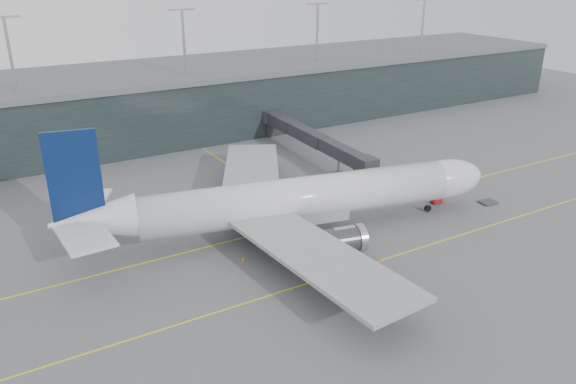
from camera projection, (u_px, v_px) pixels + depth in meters
ground at (269, 219)px, 91.24m from camera, size 320.00×320.00×0.00m
taxiline_a at (281, 228)px, 88.04m from camera, size 160.00×0.25×0.02m
taxiline_b at (340, 273)px, 75.26m from camera, size 160.00×0.25×0.02m
taxiline_lead_main at (243, 176)px, 109.54m from camera, size 0.25×60.00×0.02m
terminal at (154, 102)px, 134.66m from camera, size 240.00×36.00×29.00m
main_aircraft at (296, 200)px, 84.92m from camera, size 67.50×62.51×19.03m
jet_bridge at (302, 134)px, 119.07m from camera, size 5.08×42.73×6.51m
gse_cart at (436, 198)px, 97.05m from camera, size 2.17×1.43×1.45m
baggage_dolly at (488, 202)px, 97.03m from camera, size 3.03×2.52×0.28m
uld_a at (216, 201)px, 95.63m from camera, size 2.23×1.94×1.76m
uld_b at (227, 194)px, 98.51m from camera, size 1.83×1.49×1.62m
uld_c at (245, 193)px, 98.90m from camera, size 2.35×2.15×1.73m
cone_nose at (454, 186)px, 103.69m from camera, size 0.45×0.45×0.72m
cone_wing_stbd at (381, 260)px, 78.03m from camera, size 0.41×0.41×0.65m
cone_wing_port at (276, 189)px, 102.20m from camera, size 0.48×0.48×0.76m
cone_tail at (243, 259)px, 78.19m from camera, size 0.45×0.45×0.72m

